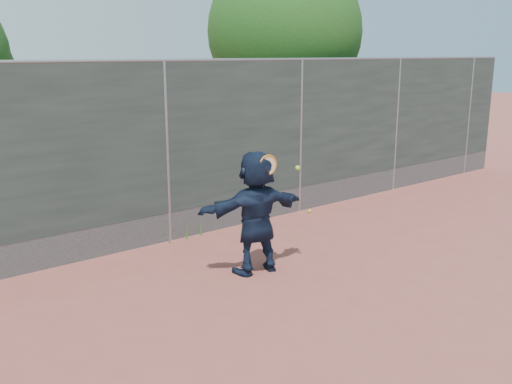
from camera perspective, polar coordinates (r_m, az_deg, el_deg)
ground at (r=7.27m, az=5.89°, el=-11.70°), size 80.00×80.00×0.00m
player at (r=8.16m, az=0.00°, el=-2.04°), size 1.72×0.77×1.79m
ball_ground at (r=11.46m, az=5.40°, el=-1.91°), size 0.07×0.07×0.07m
fence at (r=9.50m, az=-8.88°, el=4.29°), size 20.00×0.06×3.03m
swing_action at (r=7.90m, az=1.48°, el=2.55°), size 0.66×0.21×0.51m
tree_right at (r=13.97m, az=3.30°, el=15.26°), size 3.78×3.60×5.39m
weed_clump at (r=9.88m, az=-6.76°, el=-3.91°), size 0.68×0.07×0.30m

